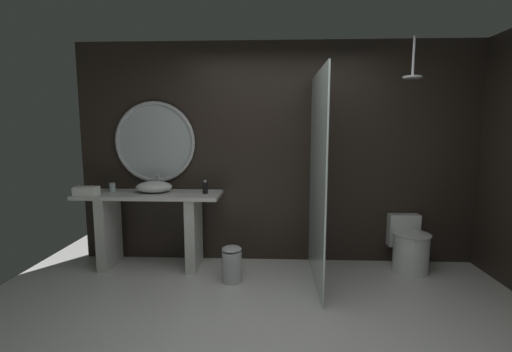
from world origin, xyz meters
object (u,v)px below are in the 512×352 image
soap_dispenser (205,188)px  folded_hand_towel (86,191)px  vessel_sink (154,187)px  round_wall_mirror (155,142)px  waste_bin (232,264)px  rain_shower_head (413,72)px  tumbler_cup (112,187)px  toilet (409,246)px

soap_dispenser → folded_hand_towel: bearing=-173.3°
vessel_sink → soap_dispenser: (0.60, -0.05, 0.00)m
round_wall_mirror → folded_hand_towel: bearing=-147.0°
waste_bin → folded_hand_towel: folded_hand_towel is taller
rain_shower_head → waste_bin: (-1.80, -0.12, -1.96)m
tumbler_cup → round_wall_mirror: (0.46, 0.19, 0.51)m
soap_dispenser → tumbler_cup: bearing=176.2°
soap_dispenser → toilet: size_ratio=0.26×
vessel_sink → toilet: 2.98m
vessel_sink → round_wall_mirror: round_wall_mirror is taller
vessel_sink → round_wall_mirror: 0.55m
rain_shower_head → soap_dispenser: bearing=173.6°
round_wall_mirror → toilet: (2.95, -0.21, -1.16)m
toilet → waste_bin: 2.02m
toilet → folded_hand_towel: folded_hand_towel is taller
soap_dispenser → round_wall_mirror: 0.85m
waste_bin → folded_hand_towel: bearing=172.6°
round_wall_mirror → waste_bin: size_ratio=2.48×
soap_dispenser → folded_hand_towel: (-1.29, -0.15, -0.02)m
folded_hand_towel → round_wall_mirror: bearing=33.0°
vessel_sink → soap_dispenser: bearing=-4.6°
tumbler_cup → waste_bin: tumbler_cup is taller
soap_dispenser → toilet: 2.40m
rain_shower_head → tumbler_cup: bearing=174.5°
tumbler_cup → waste_bin: (1.43, -0.44, -0.73)m
vessel_sink → rain_shower_head: size_ratio=1.01×
round_wall_mirror → waste_bin: (0.98, -0.63, -1.24)m
soap_dispenser → vessel_sink: bearing=175.4°
vessel_sink → waste_bin: bearing=-23.8°
vessel_sink → soap_dispenser: size_ratio=2.65×
toilet → folded_hand_towel: (-3.60, -0.21, 0.65)m
vessel_sink → toilet: vessel_sink is taller
rain_shower_head → folded_hand_towel: rain_shower_head is taller
toilet → waste_bin: size_ratio=1.55×
toilet → folded_hand_towel: 3.66m
rain_shower_head → waste_bin: size_ratio=1.05×
tumbler_cup → round_wall_mirror: round_wall_mirror is taller
vessel_sink → rain_shower_head: (2.73, -0.29, 1.22)m
tumbler_cup → toilet: 3.47m
tumbler_cup → waste_bin: 1.66m
round_wall_mirror → toilet: size_ratio=1.61×
tumbler_cup → waste_bin: size_ratio=0.27×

